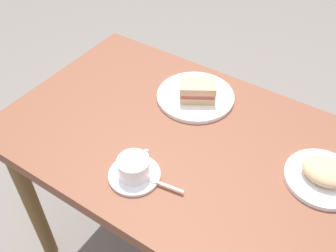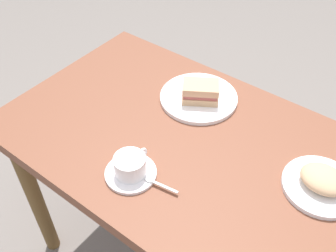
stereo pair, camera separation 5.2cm
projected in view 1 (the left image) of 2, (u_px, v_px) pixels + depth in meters
The scene contains 8 objects.
dining_table at pixel (179, 158), 1.24m from camera, with size 1.07×0.70×0.75m.
sandwich_plate at pixel (195, 96), 1.28m from camera, with size 0.25×0.25×0.01m, color white.
sandwich_front at pixel (198, 91), 1.25m from camera, with size 0.14×0.12×0.06m.
coffee_saucer at pixel (134, 175), 1.05m from camera, with size 0.14×0.14×0.01m, color white.
coffee_cup at pixel (134, 166), 1.03m from camera, with size 0.09×0.11×0.06m.
spoon at pixel (160, 183), 1.02m from camera, with size 0.10×0.03×0.01m.
side_plate at pixel (322, 178), 1.04m from camera, with size 0.20×0.20×0.01m, color white.
side_food_pile at pixel (325, 171), 1.02m from camera, with size 0.12×0.10×0.04m, color tan.
Camera 1 is at (0.42, -0.70, 1.58)m, focal length 41.60 mm.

